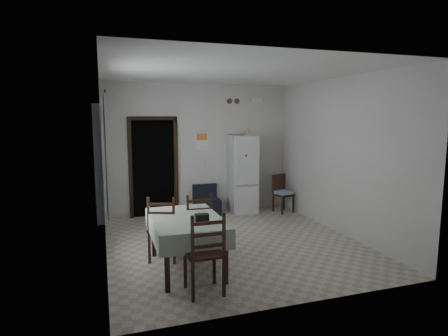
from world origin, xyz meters
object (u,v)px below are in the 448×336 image
Objects in this scene: dining_chair_far_right at (198,223)px; dining_chair_near_head at (204,252)px; navy_seat at (207,200)px; corner_chair at (283,194)px; dining_table at (186,243)px; dining_chair_far_left at (164,227)px; fridge at (243,174)px.

dining_chair_far_right is 1.37m from dining_chair_near_head.
navy_seat is 0.77× the size of corner_chair.
dining_table is at bearing 65.43° from dining_chair_far_right.
dining_chair_far_left is 1.02× the size of dining_chair_far_right.
dining_chair_near_head is at bearing 123.38° from dining_chair_far_left.
dining_chair_far_right is (-2.49, -1.88, 0.07)m from corner_chair.
corner_chair is 4.24m from dining_chair_near_head.
navy_seat is 2.97m from dining_table.
navy_seat is at bearing 68.92° from dining_table.
fridge is 2.66× the size of navy_seat.
corner_chair is at bearing 41.45° from dining_table.
navy_seat is 0.65× the size of dining_chair_far_left.
dining_chair_near_head reaches higher than corner_chair.
fridge reaches higher than navy_seat.
dining_table is at bearing -121.96° from fridge.
corner_chair is 0.59× the size of dining_table.
dining_chair_far_left is (-0.24, 0.47, 0.13)m from dining_table.
dining_chair_far_right is at bearing -157.17° from corner_chair.
dining_table is (-1.92, -2.76, -0.50)m from fridge.
fridge is at bearing -122.28° from dining_chair_far_right.
navy_seat is at bearing -177.12° from fridge.
dining_chair_near_head reaches higher than dining_chair_far_right.
navy_seat is 2.65m from dining_chair_far_left.
dining_table is 0.66m from dining_chair_far_right.
navy_seat is 2.33m from dining_chair_far_right.
dining_chair_far_right is (-0.77, -2.19, 0.17)m from navy_seat.
dining_chair_far_right is at bearing 61.64° from dining_table.
dining_chair_far_left reaches higher than dining_chair_far_right.
dining_chair_far_right is (0.31, 0.57, 0.12)m from dining_table.
dining_chair_far_right is (0.56, 0.10, -0.01)m from dining_chair_far_left.
navy_seat is at bearing -105.25° from dining_chair_far_right.
dining_chair_far_left is 1.28m from dining_chair_near_head.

